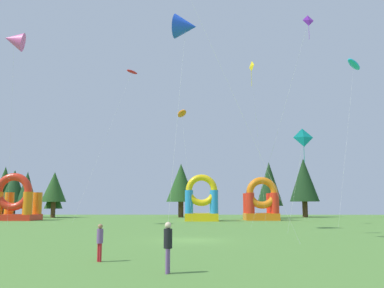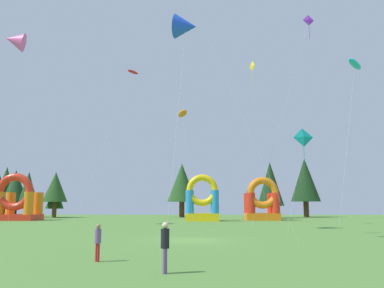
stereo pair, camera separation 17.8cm
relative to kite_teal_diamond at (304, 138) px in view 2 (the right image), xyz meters
The scene contains 22 objects.
ground_plane 13.05m from the kite_teal_diamond, 151.57° to the right, with size 120.00×120.00×0.00m, color #548438.
kite_teal_diamond is the anchor object (origin of this frame).
kite_pink_delta 34.79m from the kite_teal_diamond, 159.41° to the left, with size 2.84×4.48×22.49m.
kite_red_parafoil 37.19m from the kite_teal_diamond, 124.24° to the left, with size 6.90×9.35×23.35m.
kite_orange_parafoil 27.39m from the kite_teal_diamond, 114.71° to the left, with size 2.60×5.17×15.97m.
kite_yellow_diamond 17.06m from the kite_teal_diamond, 100.12° to the left, with size 2.35×5.00×19.01m.
kite_cyan_parafoil 25.29m from the kite_teal_diamond, 56.88° to the left, with size 7.28×9.00×21.41m.
kite_purple_diamond 13.23m from the kite_teal_diamond, 65.85° to the left, with size 6.02×4.23×20.69m.
kite_blue_delta 15.62m from the kite_teal_diamond, 158.97° to the left, with size 2.78×7.30×20.58m.
person_midfield 20.83m from the kite_teal_diamond, 131.07° to the right, with size 0.39×0.39×1.59m.
person_near_camera 21.28m from the kite_teal_diamond, 118.97° to the right, with size 0.35×0.35×1.81m.
inflatable_yellow_castle 43.94m from the kite_teal_diamond, 143.78° to the left, with size 5.66×4.84×6.78m.
inflatable_orange_dome 27.53m from the kite_teal_diamond, 88.70° to the left, with size 4.83×4.56×6.25m.
inflatable_blue_arch 26.15m from the kite_teal_diamond, 108.67° to the left, with size 4.61×3.92×6.46m.
tree_row_2 59.02m from the kite_teal_diamond, 137.90° to the left, with size 4.03×4.03×9.07m.
tree_row_3 56.59m from the kite_teal_diamond, 137.24° to the left, with size 5.30×5.30×8.35m.
tree_row_4 54.54m from the kite_teal_diamond, 135.72° to the left, with size 3.67×3.67×8.03m.
tree_row_5 51.66m from the kite_teal_diamond, 131.73° to the left, with size 3.16×3.16×5.71m.
tree_row_6 49.73m from the kite_teal_diamond, 132.60° to the left, with size 4.22×4.22×7.85m.
tree_row_7 40.73m from the kite_teal_diamond, 106.75° to the left, with size 5.18×5.18×9.53m.
tree_row_8 35.42m from the kite_teal_diamond, 84.57° to the left, with size 4.41×4.41×9.40m.
tree_row_9 41.23m from the kite_teal_diamond, 75.31° to the left, with size 5.19×5.19×10.53m.
Camera 2 is at (0.70, -27.34, 2.49)m, focal length 37.24 mm.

